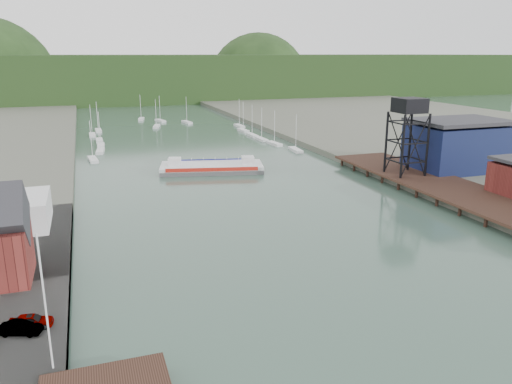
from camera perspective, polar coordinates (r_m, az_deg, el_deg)
ground at (r=49.40m, az=21.93°, el=-18.82°), size 600.00×600.00×0.00m
east_pier at (r=102.66m, az=21.61°, el=0.31°), size 14.00×70.00×2.45m
flagpole at (r=44.47m, az=-22.97°, el=-11.62°), size 0.16×0.16×12.00m
lift_tower at (r=109.06m, az=17.11°, el=8.93°), size 6.50×6.50×16.00m
blue_shed at (r=121.05m, az=22.03°, el=4.96°), size 20.50×14.50×11.30m
marina_sailboats at (r=172.76m, az=-9.22°, el=6.51°), size 57.71×92.65×0.90m
distant_hills at (r=332.47m, az=-15.04°, el=12.20°), size 500.00×120.00×80.00m
chain_ferry at (r=118.49m, az=-5.08°, el=2.84°), size 25.36×14.61×3.43m
car_west_a at (r=53.79m, az=-24.31°, el=-13.28°), size 4.23×2.17×1.38m
car_west_b at (r=53.05m, az=-25.34°, el=-13.88°), size 4.14×2.57×1.29m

